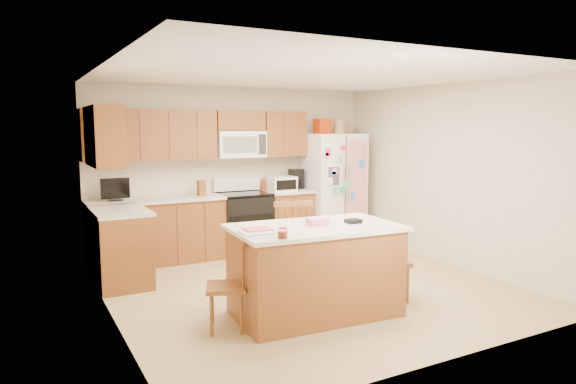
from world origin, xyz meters
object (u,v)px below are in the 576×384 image
windsor_chair_left (228,286)px  windsor_chair_back (289,249)px  island (315,270)px  stove (243,222)px  windsor_chair_right (388,261)px  refrigerator (332,187)px

windsor_chair_left → windsor_chair_back: bearing=33.7°
island → windsor_chair_back: size_ratio=1.60×
stove → island: stove is taller
windsor_chair_left → windsor_chair_right: bearing=-1.3°
refrigerator → windsor_chair_right: size_ratio=2.23×
windsor_chair_left → windsor_chair_right: 1.88m
refrigerator → stove: bearing=177.7°
island → windsor_chair_back: 0.74m
refrigerator → windsor_chair_left: bearing=-137.6°
windsor_chair_back → windsor_chair_right: bearing=-39.9°
refrigerator → windsor_chair_left: refrigerator is taller
refrigerator → windsor_chair_back: refrigerator is taller
island → windsor_chair_right: 0.96m
windsor_chair_back → windsor_chair_right: 1.13m
windsor_chair_right → stove: bearing=101.4°
stove → windsor_chair_back: (-0.31, -2.03, 0.04)m
windsor_chair_left → windsor_chair_right: (1.88, -0.04, 0.01)m
refrigerator → island: refrigerator is taller
stove → island: 2.79m
island → windsor_chair_left: size_ratio=1.97×
refrigerator → windsor_chair_back: bearing=-133.7°
stove → island: bearing=-98.3°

